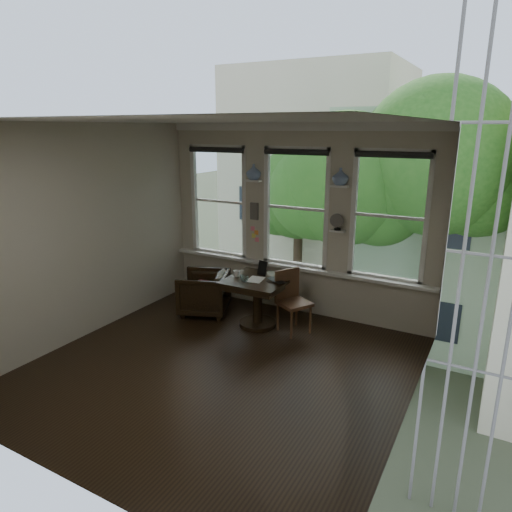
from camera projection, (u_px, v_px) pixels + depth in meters
The scene contains 25 objects.
ground at pixel (221, 367), 5.77m from camera, with size 4.50×4.50×0.00m, color black.
ceiling at pixel (215, 121), 4.96m from camera, with size 4.50×4.50×0.00m, color silver.
wall_back at pixel (296, 220), 7.26m from camera, with size 4.50×4.50×0.00m, color beige.
wall_front at pixel (55, 322), 3.47m from camera, with size 4.50×4.50×0.00m, color beige.
wall_left at pixel (85, 233), 6.41m from camera, with size 4.50×4.50×0.00m, color beige.
wall_right at pixel (417, 284), 4.32m from camera, with size 4.50×4.50×0.00m, color beige.
window_left at pixel (220, 201), 7.88m from camera, with size 1.10×0.12×1.90m, color white, non-canonical shape.
window_center at pixel (297, 208), 7.21m from camera, with size 1.10×0.12×1.90m, color white, non-canonical shape.
window_right at pixel (389, 216), 6.53m from camera, with size 1.10×0.12×1.90m, color white, non-canonical shape.
shelf_left at pixel (254, 181), 7.35m from camera, with size 0.26×0.16×0.03m, color white.
shelf_right at pixel (340, 186), 6.67m from camera, with size 0.26×0.16×0.03m, color white.
intercom at pixel (255, 211), 7.51m from camera, with size 0.14×0.06×0.28m, color #59544F.
sticky_notes at pixel (255, 232), 7.61m from camera, with size 0.16×0.01×0.24m, color pink, non-canonical shape.
desk_fan at pixel (338, 224), 6.81m from camera, with size 0.20×0.20×0.24m, color #59544F, non-canonical shape.
vase_left at pixel (254, 172), 7.31m from camera, with size 0.24×0.24×0.25m, color white.
vase_right at pixel (340, 177), 6.64m from camera, with size 0.24×0.24×0.25m, color white.
table at pixel (258, 302), 6.90m from camera, with size 0.90×0.90×0.75m, color black, non-canonical shape.
armchair_left at pixel (204, 293), 7.38m from camera, with size 0.74×0.76×0.70m, color black.
cushion_red at pixel (204, 287), 7.35m from camera, with size 0.45×0.45×0.06m, color maroon.
side_chair_right at pixel (294, 303), 6.66m from camera, with size 0.42×0.42×0.92m, color #422A17, non-canonical shape.
laptop at pixel (274, 282), 6.64m from camera, with size 0.34×0.22×0.03m, color black.
mug at pixel (236, 274), 6.89m from camera, with size 0.11×0.11×0.10m, color white.
drinking_glass at pixel (244, 278), 6.67m from camera, with size 0.12×0.12×0.10m, color white.
tablet at pixel (262, 268), 6.95m from camera, with size 0.16×0.02×0.22m, color black.
papers at pixel (256, 279), 6.77m from camera, with size 0.22×0.30×0.00m, color silver.
Camera 1 is at (2.89, -4.31, 2.93)m, focal length 32.00 mm.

